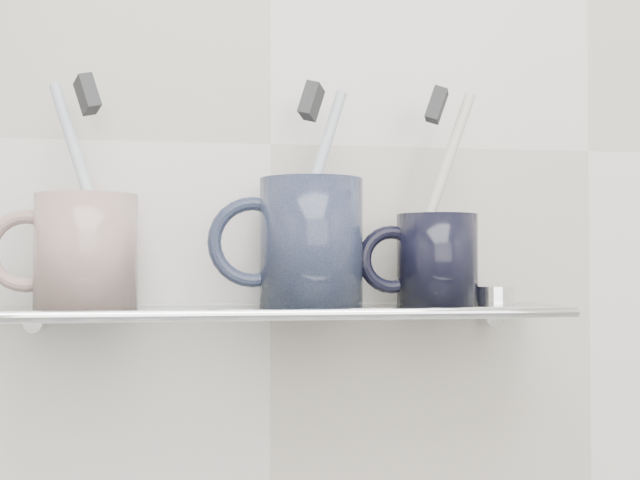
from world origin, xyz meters
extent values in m
plane|color=beige|center=(0.00, 1.10, 1.25)|extent=(2.50, 0.00, 2.50)
cube|color=silver|center=(0.00, 1.04, 1.10)|extent=(0.50, 0.12, 0.01)
cylinder|color=silver|center=(0.00, 0.98, 1.10)|extent=(0.50, 0.01, 0.01)
cylinder|color=silver|center=(-0.21, 1.09, 1.09)|extent=(0.02, 0.03, 0.02)
cylinder|color=silver|center=(0.21, 1.09, 1.09)|extent=(0.02, 0.03, 0.02)
cylinder|color=beige|center=(-0.16, 1.04, 1.15)|extent=(0.10, 0.10, 0.10)
torus|color=beige|center=(-0.21, 1.04, 1.15)|extent=(0.07, 0.01, 0.07)
cylinder|color=#A9BCD1|center=(-0.16, 1.04, 1.20)|extent=(0.07, 0.04, 0.18)
cube|color=#2A2B2C|center=(-0.16, 1.04, 1.28)|extent=(0.03, 0.03, 0.04)
cylinder|color=black|center=(0.03, 1.04, 1.16)|extent=(0.10, 0.10, 0.11)
torus|color=black|center=(-0.02, 1.04, 1.16)|extent=(0.08, 0.01, 0.08)
cylinder|color=#B0C1D1|center=(0.03, 1.04, 1.20)|extent=(0.07, 0.03, 0.18)
cube|color=#2A2B2C|center=(0.03, 1.04, 1.28)|extent=(0.03, 0.03, 0.04)
cylinder|color=black|center=(0.14, 1.04, 1.14)|extent=(0.08, 0.08, 0.08)
torus|color=black|center=(0.10, 1.04, 1.14)|extent=(0.06, 0.01, 0.06)
cylinder|color=beige|center=(0.14, 1.04, 1.20)|extent=(0.07, 0.02, 0.18)
cube|color=#2A2B2C|center=(0.14, 1.04, 1.28)|extent=(0.03, 0.03, 0.03)
cylinder|color=silver|center=(0.20, 1.04, 1.11)|extent=(0.04, 0.04, 0.02)
camera|label=1|loc=(-0.09, 0.27, 1.14)|focal=50.00mm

